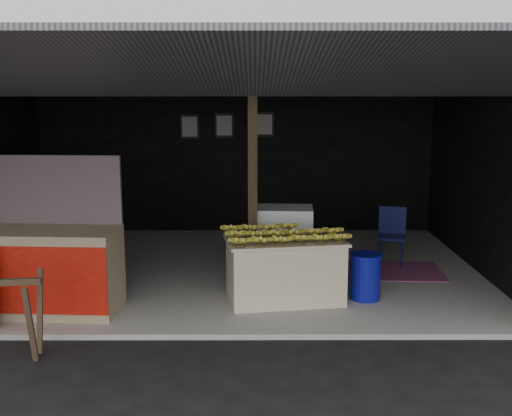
{
  "coord_description": "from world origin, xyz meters",
  "views": [
    {
      "loc": [
        0.32,
        -6.28,
        2.57
      ],
      "look_at": [
        0.34,
        1.57,
        1.1
      ],
      "focal_mm": 45.0,
      "sensor_mm": 36.0,
      "label": 1
    }
  ],
  "objects_px": {
    "neighbor_stall": "(43,266)",
    "plastic_chair": "(392,231)",
    "banana_table": "(285,269)",
    "water_barrel": "(366,278)",
    "white_crate": "(281,241)"
  },
  "relations": [
    {
      "from": "neighbor_stall",
      "to": "plastic_chair",
      "type": "xyz_separation_m",
      "value": [
        4.39,
        2.03,
        -0.04
      ]
    },
    {
      "from": "banana_table",
      "to": "plastic_chair",
      "type": "bearing_deg",
      "value": 36.33
    },
    {
      "from": "banana_table",
      "to": "water_barrel",
      "type": "height_order",
      "value": "banana_table"
    },
    {
      "from": "neighbor_stall",
      "to": "banana_table",
      "type": "bearing_deg",
      "value": 11.29
    },
    {
      "from": "neighbor_stall",
      "to": "water_barrel",
      "type": "bearing_deg",
      "value": 9.59
    },
    {
      "from": "white_crate",
      "to": "water_barrel",
      "type": "relative_size",
      "value": 1.75
    },
    {
      "from": "neighbor_stall",
      "to": "plastic_chair",
      "type": "height_order",
      "value": "neighbor_stall"
    },
    {
      "from": "white_crate",
      "to": "water_barrel",
      "type": "xyz_separation_m",
      "value": [
        0.97,
        -1.06,
        -0.2
      ]
    },
    {
      "from": "banana_table",
      "to": "water_barrel",
      "type": "bearing_deg",
      "value": -7.5
    },
    {
      "from": "white_crate",
      "to": "water_barrel",
      "type": "bearing_deg",
      "value": -44.08
    },
    {
      "from": "white_crate",
      "to": "plastic_chair",
      "type": "distance_m",
      "value": 1.71
    },
    {
      "from": "water_barrel",
      "to": "plastic_chair",
      "type": "xyz_separation_m",
      "value": [
        0.65,
        1.62,
        0.21
      ]
    },
    {
      "from": "white_crate",
      "to": "plastic_chair",
      "type": "bearing_deg",
      "value": 22.38
    },
    {
      "from": "banana_table",
      "to": "white_crate",
      "type": "height_order",
      "value": "white_crate"
    },
    {
      "from": "white_crate",
      "to": "water_barrel",
      "type": "height_order",
      "value": "white_crate"
    }
  ]
}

